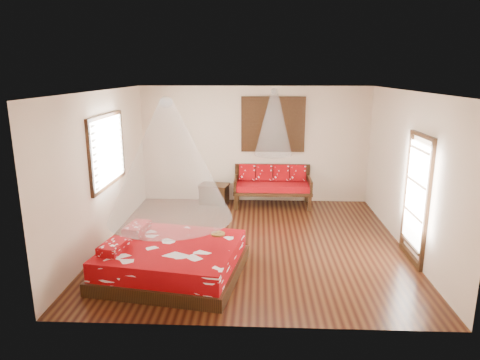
{
  "coord_description": "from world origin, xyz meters",
  "views": [
    {
      "loc": [
        0.1,
        -7.52,
        3.12
      ],
      "look_at": [
        -0.25,
        0.24,
        1.15
      ],
      "focal_mm": 32.0,
      "sensor_mm": 36.0,
      "label": 1
    }
  ],
  "objects": [
    {
      "name": "room",
      "position": [
        0.0,
        0.0,
        1.4
      ],
      "size": [
        5.54,
        5.54,
        2.84
      ],
      "color": "black",
      "rests_on": "ground"
    },
    {
      "name": "bed",
      "position": [
        -1.26,
        -1.37,
        0.25
      ],
      "size": [
        2.36,
        2.2,
        0.64
      ],
      "rotation": [
        0.0,
        0.0,
        -0.17
      ],
      "color": "black",
      "rests_on": "floor"
    },
    {
      "name": "daybed",
      "position": [
        0.43,
        2.38,
        0.52
      ],
      "size": [
        1.82,
        0.81,
        0.95
      ],
      "color": "black",
      "rests_on": "floor"
    },
    {
      "name": "storage_chest",
      "position": [
        -0.97,
        2.45,
        0.24
      ],
      "size": [
        0.76,
        0.61,
        0.47
      ],
      "rotation": [
        0.0,
        0.0,
        -0.18
      ],
      "color": "black",
      "rests_on": "floor"
    },
    {
      "name": "shutter_panel",
      "position": [
        0.43,
        2.72,
        1.9
      ],
      "size": [
        1.52,
        0.06,
        1.32
      ],
      "color": "black",
      "rests_on": "wall_back"
    },
    {
      "name": "window_left",
      "position": [
        -2.71,
        0.2,
        1.7
      ],
      "size": [
        0.1,
        1.74,
        1.34
      ],
      "color": "black",
      "rests_on": "wall_left"
    },
    {
      "name": "glazed_door",
      "position": [
        2.72,
        -0.6,
        1.07
      ],
      "size": [
        0.08,
        1.02,
        2.16
      ],
      "color": "black",
      "rests_on": "floor"
    },
    {
      "name": "wine_tray",
      "position": [
        -0.56,
        -0.9,
        0.55
      ],
      "size": [
        0.23,
        0.23,
        0.19
      ],
      "rotation": [
        0.0,
        0.0,
        0.32
      ],
      "color": "brown",
      "rests_on": "bed"
    },
    {
      "name": "mosquito_net_main",
      "position": [
        -1.24,
        -1.37,
        1.85
      ],
      "size": [
        1.88,
        1.88,
        1.8
      ],
      "primitive_type": "cone",
      "color": "white",
      "rests_on": "ceiling"
    },
    {
      "name": "mosquito_net_daybed",
      "position": [
        0.43,
        2.25,
        2.0
      ],
      "size": [
        0.87,
        0.87,
        1.5
      ],
      "primitive_type": "cone",
      "color": "white",
      "rests_on": "ceiling"
    }
  ]
}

